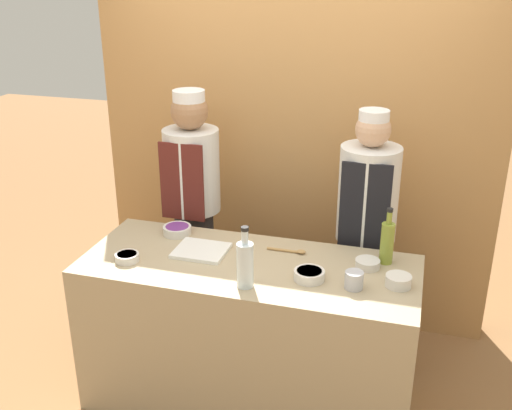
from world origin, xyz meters
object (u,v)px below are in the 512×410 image
(sauce_bowl_green, at_px, (309,274))
(cup_steel, at_px, (354,280))
(chef_left, at_px, (193,207))
(sauce_bowl_red, at_px, (127,257))
(cutting_board, at_px, (201,251))
(bottle_clear, at_px, (245,263))
(wooden_spoon, at_px, (291,251))
(sauce_bowl_brown, at_px, (368,263))
(chef_right, at_px, (365,233))
(sauce_bowl_white, at_px, (398,280))
(sauce_bowl_purple, at_px, (177,230))
(bottle_oil, at_px, (387,242))

(sauce_bowl_green, relative_size, cup_steel, 1.70)
(chef_left, bearing_deg, sauce_bowl_red, -96.40)
(sauce_bowl_green, relative_size, cutting_board, 0.55)
(bottle_clear, xyz_separation_m, cup_steel, (0.52, 0.13, -0.08))
(wooden_spoon, bearing_deg, bottle_clear, -107.39)
(sauce_bowl_brown, xyz_separation_m, chef_right, (-0.06, 0.46, -0.04))
(sauce_bowl_red, xyz_separation_m, wooden_spoon, (0.82, 0.34, -0.01))
(sauce_bowl_green, height_order, sauce_bowl_red, sauce_bowl_green)
(sauce_bowl_white, height_order, cup_steel, cup_steel)
(sauce_bowl_brown, distance_m, cup_steel, 0.24)
(sauce_bowl_red, bearing_deg, sauce_bowl_green, 4.31)
(sauce_bowl_purple, relative_size, wooden_spoon, 0.76)
(bottle_clear, bearing_deg, chef_left, 126.33)
(bottle_clear, xyz_separation_m, wooden_spoon, (0.13, 0.42, -0.12))
(sauce_bowl_red, xyz_separation_m, chef_left, (0.08, 0.74, 0.00))
(sauce_bowl_green, height_order, bottle_clear, bottle_clear)
(bottle_oil, xyz_separation_m, bottle_clear, (-0.65, -0.45, 0.00))
(bottle_oil, distance_m, cup_steel, 0.35)
(sauce_bowl_green, bearing_deg, bottle_oil, 39.88)
(bottle_oil, distance_m, bottle_clear, 0.79)
(bottle_clear, relative_size, cup_steel, 3.48)
(bottle_clear, xyz_separation_m, chef_left, (-0.61, 0.82, -0.10))
(sauce_bowl_white, bearing_deg, cup_steel, -158.81)
(sauce_bowl_brown, relative_size, wooden_spoon, 0.59)
(bottle_clear, bearing_deg, sauce_bowl_brown, 33.13)
(chef_left, height_order, chef_right, chef_left)
(sauce_bowl_green, distance_m, cup_steel, 0.23)
(cup_steel, height_order, chef_right, chef_right)
(sauce_bowl_white, relative_size, bottle_oil, 0.41)
(sauce_bowl_brown, height_order, cutting_board, sauce_bowl_brown)
(sauce_bowl_brown, bearing_deg, chef_right, 97.84)
(sauce_bowl_red, height_order, sauce_bowl_white, sauce_bowl_white)
(bottle_clear, height_order, chef_left, chef_left)
(sauce_bowl_white, relative_size, cup_steel, 1.40)
(sauce_bowl_brown, bearing_deg, sauce_bowl_purple, 174.66)
(sauce_bowl_white, xyz_separation_m, chef_left, (-1.33, 0.61, -0.01))
(wooden_spoon, relative_size, chef_right, 0.14)
(sauce_bowl_brown, distance_m, bottle_clear, 0.68)
(cup_steel, bearing_deg, cutting_board, 169.84)
(sauce_bowl_red, bearing_deg, wooden_spoon, 22.65)
(sauce_bowl_red, relative_size, bottle_oil, 0.41)
(sauce_bowl_brown, xyz_separation_m, wooden_spoon, (-0.43, 0.06, -0.01))
(bottle_clear, height_order, chef_right, chef_right)
(sauce_bowl_purple, relative_size, sauce_bowl_white, 1.28)
(wooden_spoon, bearing_deg, sauce_bowl_white, -19.37)
(sauce_bowl_white, distance_m, chef_right, 0.65)
(sauce_bowl_green, distance_m, chef_left, 1.12)
(sauce_bowl_purple, bearing_deg, cutting_board, -39.85)
(cup_steel, relative_size, chef_left, 0.06)
(sauce_bowl_white, bearing_deg, sauce_bowl_green, -172.29)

